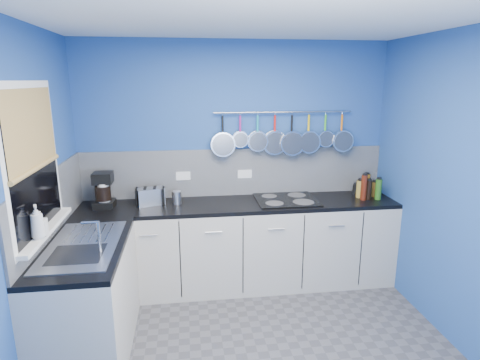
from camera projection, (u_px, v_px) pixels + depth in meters
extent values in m
cube|color=#47474C|center=(259.00, 360.00, 3.10)|extent=(3.20, 3.00, 0.02)
cube|color=white|center=(264.00, 13.00, 2.48)|extent=(3.20, 3.00, 0.02)
cube|color=#244990|center=(235.00, 163.00, 4.24)|extent=(3.20, 0.02, 2.50)
cube|color=#244990|center=(345.00, 342.00, 1.34)|extent=(3.20, 0.02, 2.50)
cube|color=#244990|center=(17.00, 216.00, 2.58)|extent=(0.02, 3.00, 2.50)
cube|color=#244990|center=(472.00, 197.00, 3.00)|extent=(0.02, 3.00, 2.50)
cube|color=#9EA0A4|center=(235.00, 172.00, 4.24)|extent=(3.20, 0.02, 0.50)
cube|color=#9EA0A4|center=(52.00, 203.00, 3.18)|extent=(0.02, 1.80, 0.50)
cube|color=#B9B1A5|center=(239.00, 246.00, 4.14)|extent=(3.20, 0.60, 0.86)
cube|color=black|center=(239.00, 205.00, 4.03)|extent=(3.20, 0.60, 0.04)
cube|color=#B9B1A5|center=(89.00, 301.00, 3.11)|extent=(0.60, 1.20, 0.86)
cube|color=black|center=(84.00, 248.00, 3.00)|extent=(0.60, 1.20, 0.04)
cube|color=white|center=(34.00, 161.00, 2.80)|extent=(0.01, 1.00, 1.10)
cube|color=black|center=(34.00, 161.00, 2.80)|extent=(0.01, 0.90, 1.00)
cube|color=tan|center=(31.00, 129.00, 2.75)|extent=(0.01, 0.90, 0.55)
cube|color=white|center=(46.00, 230.00, 2.93)|extent=(0.10, 0.98, 0.03)
cube|color=silver|center=(83.00, 245.00, 2.99)|extent=(0.50, 0.95, 0.01)
cube|color=white|center=(183.00, 176.00, 4.16)|extent=(0.15, 0.01, 0.09)
cube|color=white|center=(245.00, 174.00, 4.25)|extent=(0.15, 0.01, 0.09)
cylinder|color=silver|center=(284.00, 112.00, 4.12)|extent=(1.45, 0.02, 0.02)
imported|color=white|center=(37.00, 222.00, 2.70)|extent=(0.12, 0.12, 0.24)
imported|color=white|center=(40.00, 224.00, 2.77)|extent=(0.08, 0.08, 0.17)
cylinder|color=white|center=(104.00, 196.00, 3.84)|extent=(0.14, 0.14, 0.24)
cube|color=silver|center=(150.00, 196.00, 3.95)|extent=(0.29, 0.22, 0.17)
cylinder|color=silver|center=(177.00, 198.00, 3.97)|extent=(0.09, 0.09, 0.13)
cube|color=black|center=(286.00, 200.00, 4.11)|extent=(0.62, 0.54, 0.01)
cylinder|color=brown|center=(369.00, 187.00, 4.31)|extent=(0.06, 0.06, 0.16)
cylinder|color=#3F721E|center=(364.00, 186.00, 4.29)|extent=(0.06, 0.06, 0.19)
cylinder|color=black|center=(355.00, 190.00, 4.30)|extent=(0.06, 0.06, 0.11)
cylinder|color=brown|center=(374.00, 189.00, 4.23)|extent=(0.07, 0.07, 0.16)
cylinder|color=#8C5914|center=(366.00, 186.00, 4.21)|extent=(0.07, 0.07, 0.24)
cylinder|color=olive|center=(360.00, 189.00, 4.19)|extent=(0.07, 0.07, 0.18)
cylinder|color=#265919|center=(378.00, 189.00, 4.12)|extent=(0.06, 0.06, 0.21)
cylinder|color=black|center=(368.00, 190.00, 4.12)|extent=(0.06, 0.06, 0.20)
cylinder|color=#4C190C|center=(364.00, 188.00, 4.10)|extent=(0.06, 0.06, 0.26)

